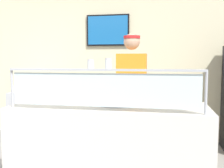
{
  "coord_description": "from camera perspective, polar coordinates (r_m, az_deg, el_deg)",
  "views": [
    {
      "loc": [
        1.56,
        -2.31,
        1.42
      ],
      "look_at": [
        1.03,
        0.43,
        1.17
      ],
      "focal_mm": 42.83,
      "sensor_mm": 36.0,
      "label": 1
    }
  ],
  "objects": [
    {
      "name": "serving_counter",
      "position": [
        2.91,
        -0.54,
        -13.78
      ],
      "size": [
        2.02,
        0.78,
        0.95
      ],
      "primitive_type": "cube",
      "color": "silver",
      "rests_on": "ground"
    },
    {
      "name": "pizza_tray",
      "position": [
        2.83,
        1.0,
        -4.05
      ],
      "size": [
        0.44,
        0.44,
        0.04
      ],
      "color": "#9EA0A8",
      "rests_on": "serving_counter"
    },
    {
      "name": "shop_rear_unit",
      "position": [
        4.86,
        4.4,
        4.41
      ],
      "size": [
        6.42,
        0.13,
        2.7
      ],
      "color": "beige",
      "rests_on": "ground"
    },
    {
      "name": "pizza_box_stack",
      "position": [
        4.92,
        -16.66,
        -0.83
      ],
      "size": [
        0.48,
        0.48,
        0.13
      ],
      "color": "silver",
      "rests_on": "prep_shelf"
    },
    {
      "name": "parmesan_shaker",
      "position": [
        2.46,
        -4.59,
        4.15
      ],
      "size": [
        0.06,
        0.06,
        0.09
      ],
      "color": "white",
      "rests_on": "sneeze_guard"
    },
    {
      "name": "sneeze_guard",
      "position": [
        2.44,
        -2.09,
        0.05
      ],
      "size": [
        1.84,
        0.06,
        0.39
      ],
      "color": "#B2B5BC",
      "rests_on": "serving_counter"
    },
    {
      "name": "pizza_server",
      "position": [
        2.81,
        0.79,
        -3.67
      ],
      "size": [
        0.14,
        0.29,
        0.01
      ],
      "primitive_type": "cube",
      "rotation": [
        0.0,
        0.0,
        -0.26
      ],
      "color": "#ADAFB7",
      "rests_on": "pizza_tray"
    },
    {
      "name": "pepper_flake_shaker",
      "position": [
        2.42,
        -0.81,
        4.26
      ],
      "size": [
        0.06,
        0.06,
        0.1
      ],
      "color": "white",
      "rests_on": "sneeze_guard"
    },
    {
      "name": "prep_shelf",
      "position": [
        5.0,
        -16.51,
        -6.5
      ],
      "size": [
        0.7,
        0.55,
        0.86
      ],
      "primitive_type": "cube",
      "color": "#B7BABF",
      "rests_on": "ground"
    },
    {
      "name": "worker_figure",
      "position": [
        3.5,
        4.24,
        -1.65
      ],
      "size": [
        0.41,
        0.5,
        1.76
      ],
      "color": "#23232D",
      "rests_on": "ground"
    }
  ]
}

